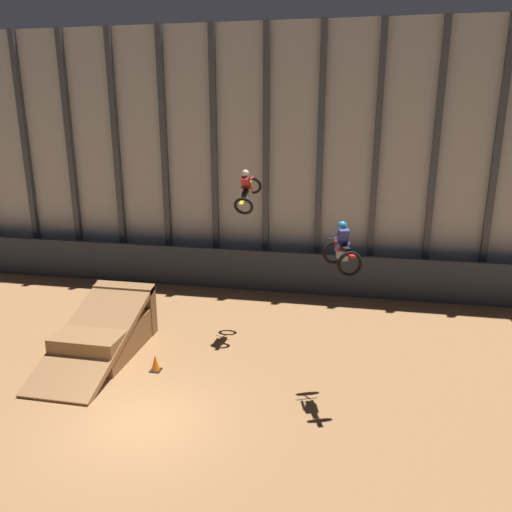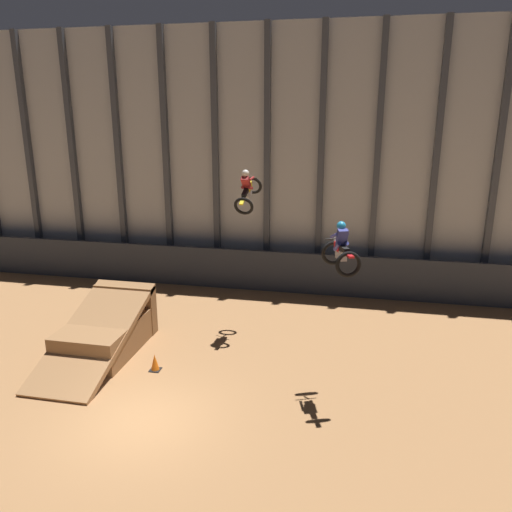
# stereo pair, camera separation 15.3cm
# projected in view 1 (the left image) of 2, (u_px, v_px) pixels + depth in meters

# --- Properties ---
(ground_plane) EXTENTS (60.00, 60.00, 0.00)m
(ground_plane) POSITION_uv_depth(u_px,v_px,m) (143.00, 422.00, 13.98)
(ground_plane) COLOR #996B42
(arena_back_wall) EXTENTS (32.00, 0.40, 12.27)m
(arena_back_wall) POSITION_uv_depth(u_px,v_px,m) (241.00, 160.00, 23.97)
(arena_back_wall) COLOR #ADB2B7
(arena_back_wall) RESTS_ON ground_plane
(lower_barrier) EXTENTS (31.36, 0.20, 1.98)m
(lower_barrier) POSITION_uv_depth(u_px,v_px,m) (236.00, 269.00, 24.31)
(lower_barrier) COLOR #2D333D
(lower_barrier) RESTS_ON ground_plane
(dirt_ramp) EXTENTS (2.38, 5.45, 2.09)m
(dirt_ramp) POSITION_uv_depth(u_px,v_px,m) (107.00, 331.00, 18.14)
(dirt_ramp) COLOR olive
(dirt_ramp) RESTS_ON ground_plane
(rider_bike_left_air) EXTENTS (0.81, 1.87, 1.68)m
(rider_bike_left_air) POSITION_uv_depth(u_px,v_px,m) (247.00, 191.00, 18.40)
(rider_bike_left_air) COLOR black
(rider_bike_right_air) EXTENTS (1.21, 1.78, 1.47)m
(rider_bike_right_air) POSITION_uv_depth(u_px,v_px,m) (342.00, 250.00, 14.20)
(rider_bike_right_air) COLOR black
(traffic_cone_near_ramp) EXTENTS (0.36, 0.36, 0.58)m
(traffic_cone_near_ramp) POSITION_uv_depth(u_px,v_px,m) (155.00, 363.00, 16.67)
(traffic_cone_near_ramp) COLOR black
(traffic_cone_near_ramp) RESTS_ON ground_plane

